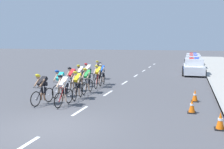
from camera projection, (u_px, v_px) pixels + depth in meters
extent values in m
plane|color=#4C4C51|center=(53.00, 128.00, 8.95)|extent=(160.00, 160.00, 0.00)
cube|color=#9E9E99|center=(208.00, 78.00, 20.42)|extent=(0.16, 60.00, 0.13)
cube|color=white|center=(23.00, 147.00, 7.37)|extent=(0.14, 1.60, 0.01)
cube|color=white|center=(80.00, 111.00, 11.16)|extent=(0.14, 1.60, 0.01)
cube|color=white|center=(108.00, 93.00, 14.94)|extent=(0.14, 1.60, 0.01)
cube|color=white|center=(125.00, 83.00, 18.73)|extent=(0.14, 1.60, 0.01)
cube|color=white|center=(136.00, 76.00, 22.52)|extent=(0.14, 1.60, 0.01)
cube|color=white|center=(144.00, 71.00, 26.30)|extent=(0.14, 1.60, 0.01)
cube|color=white|center=(150.00, 67.00, 30.09)|extent=(0.14, 1.60, 0.01)
cube|color=white|center=(154.00, 64.00, 33.88)|extent=(0.14, 1.60, 0.01)
torus|color=black|center=(36.00, 99.00, 11.86)|extent=(0.12, 0.72, 0.72)
cylinder|color=#99999E|center=(36.00, 99.00, 11.86)|extent=(0.07, 0.07, 0.06)
torus|color=black|center=(49.00, 95.00, 12.76)|extent=(0.12, 0.72, 0.72)
cylinder|color=#99999E|center=(49.00, 95.00, 12.76)|extent=(0.07, 0.07, 0.06)
cylinder|color=black|center=(42.00, 86.00, 12.19)|extent=(0.10, 0.55, 0.04)
cylinder|color=black|center=(39.00, 93.00, 12.08)|extent=(0.09, 0.48, 0.63)
cylinder|color=black|center=(44.00, 92.00, 12.42)|extent=(0.04, 0.04, 0.65)
cylinder|color=black|center=(37.00, 88.00, 11.88)|extent=(0.42, 0.07, 0.03)
cube|color=black|center=(44.00, 85.00, 12.37)|extent=(0.12, 0.23, 0.05)
cube|color=black|center=(42.00, 81.00, 12.23)|extent=(0.34, 0.58, 0.45)
cube|color=black|center=(44.00, 84.00, 12.36)|extent=(0.30, 0.23, 0.18)
cylinder|color=black|center=(45.00, 91.00, 12.32)|extent=(0.13, 0.23, 0.40)
cylinder|color=#9E7051|center=(44.00, 97.00, 12.28)|extent=(0.11, 0.16, 0.36)
cylinder|color=black|center=(42.00, 91.00, 12.39)|extent=(0.13, 0.18, 0.40)
cylinder|color=#9E7051|center=(41.00, 96.00, 12.35)|extent=(0.10, 0.13, 0.36)
cylinder|color=#9E7051|center=(42.00, 83.00, 11.98)|extent=(0.12, 0.41, 0.35)
cylinder|color=#9E7051|center=(37.00, 83.00, 12.11)|extent=(0.12, 0.41, 0.35)
sphere|color=#9E7051|center=(38.00, 77.00, 11.93)|extent=(0.19, 0.19, 0.19)
ellipsoid|color=yellow|center=(38.00, 76.00, 11.91)|extent=(0.26, 0.34, 0.24)
torus|color=black|center=(58.00, 100.00, 11.58)|extent=(0.07, 0.73, 0.72)
cylinder|color=#99999E|center=(58.00, 100.00, 11.58)|extent=(0.06, 0.06, 0.06)
torus|color=black|center=(69.00, 96.00, 12.52)|extent=(0.07, 0.73, 0.72)
cylinder|color=#99999E|center=(69.00, 96.00, 12.52)|extent=(0.06, 0.06, 0.06)
cylinder|color=#B21919|center=(63.00, 87.00, 11.93)|extent=(0.06, 0.55, 0.04)
cylinder|color=#B21919|center=(61.00, 95.00, 11.81)|extent=(0.06, 0.48, 0.63)
cylinder|color=#B21919|center=(65.00, 93.00, 12.16)|extent=(0.04, 0.04, 0.65)
cylinder|color=black|center=(59.00, 89.00, 11.61)|extent=(0.42, 0.04, 0.03)
cube|color=black|center=(65.00, 86.00, 12.12)|extent=(0.11, 0.22, 0.05)
cube|color=white|center=(64.00, 82.00, 11.97)|extent=(0.30, 0.55, 0.47)
cube|color=black|center=(65.00, 85.00, 12.10)|extent=(0.29, 0.21, 0.18)
cylinder|color=black|center=(66.00, 92.00, 12.07)|extent=(0.12, 0.23, 0.40)
cylinder|color=beige|center=(66.00, 98.00, 12.03)|extent=(0.10, 0.16, 0.36)
cylinder|color=black|center=(63.00, 92.00, 12.13)|extent=(0.12, 0.17, 0.40)
cylinder|color=beige|center=(62.00, 98.00, 12.09)|extent=(0.09, 0.13, 0.36)
cylinder|color=beige|center=(64.00, 84.00, 11.72)|extent=(0.09, 0.40, 0.35)
cylinder|color=beige|center=(59.00, 83.00, 11.83)|extent=(0.09, 0.40, 0.35)
sphere|color=beige|center=(60.00, 78.00, 11.66)|extent=(0.19, 0.19, 0.19)
ellipsoid|color=black|center=(60.00, 76.00, 11.64)|extent=(0.24, 0.32, 0.24)
torus|color=black|center=(56.00, 92.00, 13.51)|extent=(0.06, 0.72, 0.72)
cylinder|color=#99999E|center=(56.00, 92.00, 13.51)|extent=(0.06, 0.06, 0.06)
torus|color=black|center=(65.00, 89.00, 14.45)|extent=(0.06, 0.72, 0.72)
cylinder|color=#99999E|center=(65.00, 89.00, 14.45)|extent=(0.06, 0.06, 0.06)
cylinder|color=white|center=(60.00, 81.00, 13.86)|extent=(0.05, 0.55, 0.04)
cylinder|color=white|center=(58.00, 87.00, 13.74)|extent=(0.05, 0.48, 0.63)
cylinder|color=white|center=(62.00, 86.00, 14.09)|extent=(0.04, 0.04, 0.65)
cylinder|color=black|center=(56.00, 82.00, 13.53)|extent=(0.42, 0.04, 0.03)
cube|color=black|center=(61.00, 80.00, 14.04)|extent=(0.10, 0.22, 0.05)
cube|color=#19B2B7|center=(60.00, 76.00, 13.90)|extent=(0.29, 0.56, 0.45)
cube|color=black|center=(61.00, 79.00, 14.03)|extent=(0.28, 0.20, 0.18)
cylinder|color=black|center=(62.00, 85.00, 14.00)|extent=(0.11, 0.23, 0.40)
cylinder|color=tan|center=(62.00, 90.00, 13.96)|extent=(0.09, 0.16, 0.36)
cylinder|color=black|center=(60.00, 85.00, 14.05)|extent=(0.11, 0.17, 0.40)
cylinder|color=tan|center=(59.00, 90.00, 14.01)|extent=(0.09, 0.12, 0.36)
cylinder|color=tan|center=(61.00, 78.00, 13.65)|extent=(0.08, 0.40, 0.35)
cylinder|color=tan|center=(56.00, 78.00, 13.75)|extent=(0.08, 0.40, 0.35)
sphere|color=tan|center=(57.00, 73.00, 13.58)|extent=(0.19, 0.19, 0.19)
ellipsoid|color=blue|center=(57.00, 71.00, 13.57)|extent=(0.24, 0.32, 0.24)
torus|color=black|center=(74.00, 94.00, 12.98)|extent=(0.12, 0.72, 0.72)
cylinder|color=#99999E|center=(74.00, 94.00, 12.98)|extent=(0.07, 0.07, 0.06)
torus|color=black|center=(81.00, 90.00, 13.95)|extent=(0.12, 0.72, 0.72)
cylinder|color=#99999E|center=(81.00, 90.00, 13.95)|extent=(0.07, 0.07, 0.06)
cylinder|color=black|center=(77.00, 82.00, 13.35)|extent=(0.10, 0.55, 0.04)
cylinder|color=black|center=(76.00, 89.00, 13.22)|extent=(0.09, 0.48, 0.63)
cylinder|color=black|center=(78.00, 87.00, 13.58)|extent=(0.04, 0.04, 0.65)
cylinder|color=black|center=(75.00, 84.00, 13.01)|extent=(0.42, 0.07, 0.03)
cube|color=black|center=(78.00, 81.00, 13.54)|extent=(0.12, 0.23, 0.05)
cube|color=yellow|center=(78.00, 78.00, 13.39)|extent=(0.34, 0.58, 0.44)
cube|color=black|center=(78.00, 80.00, 13.52)|extent=(0.30, 0.23, 0.18)
cylinder|color=black|center=(80.00, 87.00, 13.50)|extent=(0.13, 0.23, 0.40)
cylinder|color=beige|center=(79.00, 92.00, 13.46)|extent=(0.11, 0.16, 0.36)
cylinder|color=black|center=(76.00, 87.00, 13.54)|extent=(0.13, 0.18, 0.40)
cylinder|color=beige|center=(76.00, 92.00, 13.49)|extent=(0.10, 0.13, 0.36)
cylinder|color=beige|center=(79.00, 79.00, 13.16)|extent=(0.12, 0.41, 0.35)
cylinder|color=beige|center=(73.00, 79.00, 13.22)|extent=(0.12, 0.41, 0.35)
sphere|color=beige|center=(76.00, 74.00, 13.07)|extent=(0.19, 0.19, 0.19)
ellipsoid|color=yellow|center=(75.00, 73.00, 13.05)|extent=(0.26, 0.34, 0.24)
torus|color=black|center=(68.00, 87.00, 15.07)|extent=(0.06, 0.72, 0.72)
cylinder|color=#99999E|center=(68.00, 87.00, 15.07)|extent=(0.06, 0.06, 0.06)
torus|color=black|center=(76.00, 84.00, 16.01)|extent=(0.06, 0.72, 0.72)
cylinder|color=#99999E|center=(76.00, 84.00, 16.01)|extent=(0.06, 0.06, 0.06)
cylinder|color=white|center=(72.00, 77.00, 15.42)|extent=(0.05, 0.55, 0.04)
cylinder|color=white|center=(70.00, 82.00, 15.30)|extent=(0.05, 0.48, 0.63)
cylinder|color=white|center=(73.00, 81.00, 15.65)|extent=(0.04, 0.04, 0.65)
cylinder|color=black|center=(69.00, 78.00, 15.10)|extent=(0.42, 0.04, 0.03)
cube|color=black|center=(73.00, 76.00, 15.60)|extent=(0.10, 0.22, 0.05)
cube|color=red|center=(72.00, 73.00, 15.46)|extent=(0.29, 0.54, 0.47)
cube|color=black|center=(73.00, 75.00, 15.59)|extent=(0.28, 0.21, 0.18)
cylinder|color=black|center=(74.00, 81.00, 15.56)|extent=(0.11, 0.23, 0.40)
cylinder|color=tan|center=(73.00, 85.00, 15.52)|extent=(0.09, 0.16, 0.36)
cylinder|color=black|center=(71.00, 81.00, 15.62)|extent=(0.11, 0.17, 0.40)
cylinder|color=tan|center=(71.00, 85.00, 15.58)|extent=(0.09, 0.12, 0.36)
cylinder|color=tan|center=(73.00, 74.00, 15.22)|extent=(0.08, 0.40, 0.35)
cylinder|color=tan|center=(68.00, 74.00, 15.31)|extent=(0.08, 0.40, 0.35)
sphere|color=tan|center=(70.00, 69.00, 15.15)|extent=(0.19, 0.19, 0.19)
ellipsoid|color=black|center=(70.00, 68.00, 15.13)|extent=(0.24, 0.32, 0.24)
torus|color=black|center=(84.00, 88.00, 14.50)|extent=(0.05, 0.72, 0.72)
cylinder|color=#99999E|center=(84.00, 88.00, 14.50)|extent=(0.06, 0.06, 0.06)
torus|color=black|center=(90.00, 86.00, 15.45)|extent=(0.05, 0.72, 0.72)
cylinder|color=#99999E|center=(90.00, 86.00, 15.45)|extent=(0.06, 0.06, 0.06)
cylinder|color=white|center=(87.00, 78.00, 14.86)|extent=(0.04, 0.55, 0.04)
cylinder|color=white|center=(86.00, 84.00, 14.73)|extent=(0.04, 0.48, 0.63)
cylinder|color=white|center=(88.00, 83.00, 15.09)|extent=(0.04, 0.04, 0.65)
cylinder|color=black|center=(84.00, 79.00, 14.53)|extent=(0.42, 0.03, 0.03)
cube|color=black|center=(88.00, 77.00, 15.04)|extent=(0.10, 0.22, 0.05)
cube|color=green|center=(87.00, 74.00, 14.90)|extent=(0.28, 0.54, 0.47)
cube|color=black|center=(88.00, 76.00, 15.03)|extent=(0.28, 0.20, 0.18)
cylinder|color=black|center=(89.00, 82.00, 15.00)|extent=(0.11, 0.22, 0.40)
cylinder|color=tan|center=(89.00, 87.00, 14.96)|extent=(0.09, 0.15, 0.36)
cylinder|color=black|center=(86.00, 82.00, 15.05)|extent=(0.11, 0.17, 0.40)
cylinder|color=tan|center=(86.00, 87.00, 15.01)|extent=(0.09, 0.12, 0.36)
cylinder|color=tan|center=(88.00, 75.00, 14.65)|extent=(0.08, 0.40, 0.35)
cylinder|color=tan|center=(83.00, 75.00, 14.75)|extent=(0.08, 0.40, 0.35)
sphere|color=tan|center=(85.00, 70.00, 14.58)|extent=(0.19, 0.19, 0.19)
ellipsoid|color=yellow|center=(85.00, 69.00, 14.56)|extent=(0.23, 0.32, 0.24)
torus|color=black|center=(77.00, 83.00, 16.56)|extent=(0.05, 0.72, 0.72)
cylinder|color=#99999E|center=(77.00, 83.00, 16.56)|extent=(0.06, 0.06, 0.06)
torus|color=black|center=(84.00, 80.00, 17.50)|extent=(0.05, 0.72, 0.72)
cylinder|color=#99999E|center=(84.00, 80.00, 17.50)|extent=(0.06, 0.06, 0.06)
cylinder|color=white|center=(80.00, 74.00, 16.91)|extent=(0.04, 0.55, 0.04)
cylinder|color=white|center=(79.00, 79.00, 16.79)|extent=(0.04, 0.48, 0.63)
cylinder|color=white|center=(82.00, 78.00, 17.14)|extent=(0.04, 0.04, 0.65)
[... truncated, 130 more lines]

